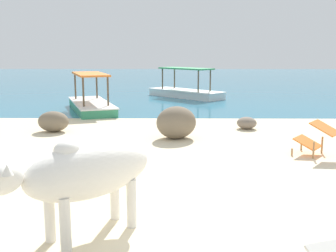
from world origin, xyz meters
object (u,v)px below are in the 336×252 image
Objects in this scene: boat_green at (91,103)px; deck_chair_near at (316,136)px; cow at (86,171)px; boat_white at (186,91)px.

deck_chair_near is at bearing 23.22° from boat_green.
deck_chair_near is (3.72, 3.56, -0.35)m from cow.
boat_green is at bearing 97.11° from boat_white.
cow is 13.92m from boat_white.
boat_green reaches higher than cow.
cow is 5.16m from deck_chair_near.
boat_green is (-1.84, 9.54, -0.49)m from cow.
cow is 9.73m from boat_green.
boat_green is (-5.56, 5.99, -0.13)m from deck_chair_near.
boat_white is at bearing 122.33° from boat_green.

